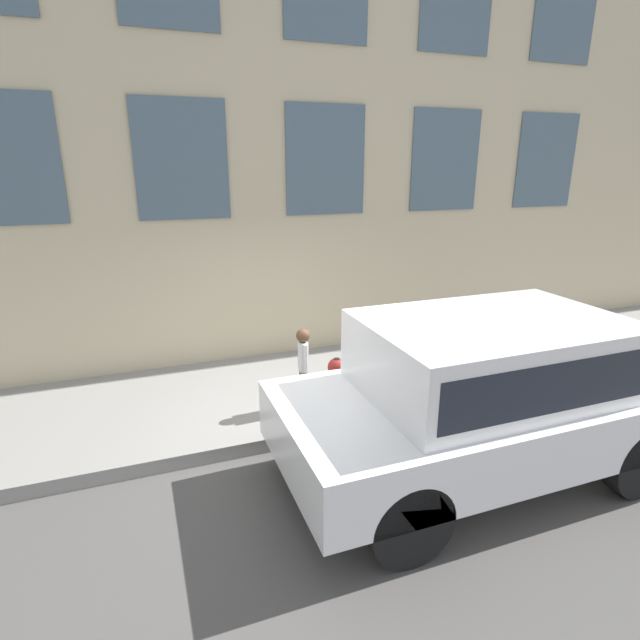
{
  "coord_description": "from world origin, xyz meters",
  "views": [
    {
      "loc": [
        -5.11,
        1.88,
        3.31
      ],
      "look_at": [
        0.55,
        -0.22,
        1.41
      ],
      "focal_mm": 28.0,
      "sensor_mm": 36.0,
      "label": 1
    }
  ],
  "objects": [
    {
      "name": "sidewalk",
      "position": [
        1.35,
        0.0,
        0.09
      ],
      "size": [
        2.71,
        60.0,
        0.18
      ],
      "color": "gray",
      "rests_on": "ground_plane"
    },
    {
      "name": "ground_plane",
      "position": [
        0.0,
        0.0,
        0.0
      ],
      "size": [
        80.0,
        80.0,
        0.0
      ],
      "primitive_type": "plane",
      "color": "#514F4C"
    },
    {
      "name": "building_facade",
      "position": [
        2.86,
        -0.0,
        3.82
      ],
      "size": [
        0.33,
        40.0,
        7.62
      ],
      "color": "#C6B793",
      "rests_on": "ground_plane"
    },
    {
      "name": "fire_hydrant",
      "position": [
        0.48,
        -0.43,
        0.53
      ],
      "size": [
        0.31,
        0.43,
        0.7
      ],
      "color": "red",
      "rests_on": "sidewalk"
    },
    {
      "name": "person",
      "position": [
        0.62,
        -0.02,
        0.85
      ],
      "size": [
        0.27,
        0.18,
        1.11
      ],
      "rotation": [
        0.0,
        0.0,
        -1.14
      ],
      "color": "#726651",
      "rests_on": "sidewalk"
    },
    {
      "name": "parked_truck_white_near",
      "position": [
        -1.17,
        -1.45,
        1.03
      ],
      "size": [
        2.02,
        4.32,
        1.78
      ],
      "color": "black",
      "rests_on": "ground_plane"
    }
  ]
}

